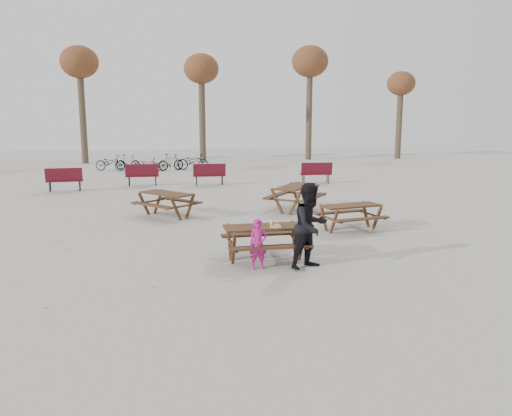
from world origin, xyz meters
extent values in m
plane|color=gray|center=(0.00, 0.00, 0.00)|extent=(80.00, 80.00, 0.00)
cube|color=#341D13|center=(0.00, 0.00, 0.75)|extent=(1.80, 0.70, 0.05)
cube|color=#341D13|center=(0.00, -0.60, 0.45)|extent=(1.80, 0.25, 0.05)
cube|color=#341D13|center=(0.00, 0.60, 0.45)|extent=(1.80, 0.25, 0.05)
cylinder|color=#341D13|center=(-0.75, -0.30, 0.36)|extent=(0.08, 0.08, 0.73)
cylinder|color=#341D13|center=(-0.75, 0.30, 0.36)|extent=(0.08, 0.08, 0.73)
cylinder|color=#341D13|center=(0.75, -0.30, 0.36)|extent=(0.08, 0.08, 0.73)
cylinder|color=#341D13|center=(0.75, 0.30, 0.36)|extent=(0.08, 0.08, 0.73)
cube|color=white|center=(0.22, -0.20, 0.79)|extent=(0.18, 0.11, 0.03)
ellipsoid|color=tan|center=(0.22, -0.20, 0.83)|extent=(0.14, 0.06, 0.05)
cylinder|color=silver|center=(0.10, -0.18, 0.85)|extent=(0.06, 0.06, 0.15)
cylinder|color=#F9AD0D|center=(0.10, -0.18, 0.83)|extent=(0.07, 0.07, 0.05)
cylinder|color=white|center=(0.10, -0.18, 0.94)|extent=(0.03, 0.03, 0.02)
imported|color=#B71678|center=(-0.28, -0.60, 0.53)|extent=(0.41, 0.29, 1.07)
imported|color=black|center=(0.80, -0.76, 0.90)|extent=(1.09, 1.00, 1.81)
imported|color=black|center=(-4.92, 20.24, 0.48)|extent=(1.92, 1.18, 0.95)
imported|color=black|center=(-3.91, 20.65, 0.45)|extent=(1.55, 0.82, 0.90)
imported|color=black|center=(-2.78, 19.18, 0.42)|extent=(1.65, 0.77, 0.84)
imported|color=black|center=(-1.39, 19.60, 0.49)|extent=(1.68, 1.11, 0.98)
imported|color=black|center=(-0.06, 19.77, 0.50)|extent=(2.01, 1.14, 1.00)
cylinder|color=#382B21|center=(-7.00, 25.50, 3.15)|extent=(0.44, 0.44, 6.30)
ellipsoid|color=brown|center=(-7.00, 25.50, 6.75)|extent=(2.52, 2.52, 2.14)
cylinder|color=#382B21|center=(1.00, 24.50, 2.97)|extent=(0.44, 0.44, 5.95)
ellipsoid|color=brown|center=(1.00, 24.50, 6.38)|extent=(2.38, 2.38, 2.02)
cylinder|color=#382B21|center=(9.00, 25.50, 3.32)|extent=(0.44, 0.44, 6.65)
ellipsoid|color=brown|center=(9.00, 25.50, 7.12)|extent=(2.66, 2.66, 2.26)
cylinder|color=#382B21|center=(16.00, 25.00, 2.62)|extent=(0.44, 0.44, 5.25)
ellipsoid|color=brown|center=(16.00, 25.00, 5.62)|extent=(2.10, 2.10, 1.79)
camera|label=1|loc=(-2.34, -10.47, 3.14)|focal=35.00mm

